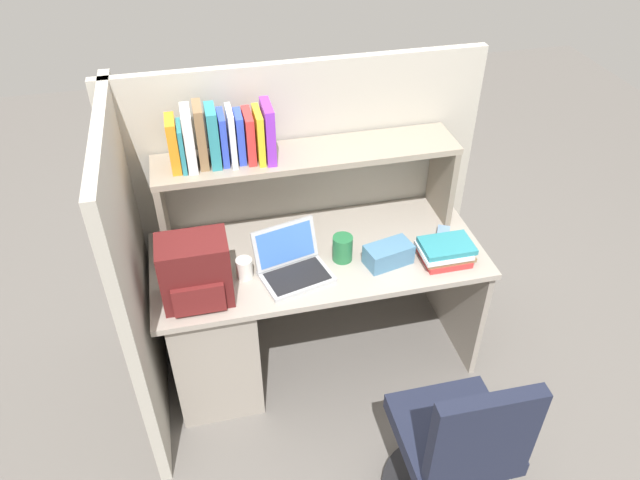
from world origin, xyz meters
TOP-DOWN VIEW (x-y plane):
  - ground_plane at (0.00, 0.00)m, footprint 8.00×8.00m
  - desk at (-0.39, 0.00)m, footprint 1.60×0.70m
  - cubicle_partition_rear at (0.00, 0.38)m, footprint 1.84×0.05m
  - cubicle_partition_left at (-0.85, -0.05)m, footprint 0.05×1.06m
  - overhead_hutch at (0.00, 0.20)m, footprint 1.44×0.28m
  - reference_books_on_shelf at (-0.39, 0.20)m, footprint 0.46×0.19m
  - laptop at (-0.15, -0.11)m, footprint 0.36×0.33m
  - backpack at (-0.58, -0.19)m, footprint 0.30×0.23m
  - computer_mouse at (0.64, -0.01)m, footprint 0.10×0.12m
  - paper_cup at (-0.37, -0.09)m, footprint 0.08×0.08m
  - tissue_box at (0.31, -0.14)m, footprint 0.24×0.17m
  - snack_canister at (0.11, -0.07)m, footprint 0.10×0.10m
  - desk_book_stack at (0.58, -0.18)m, footprint 0.25×0.20m
  - office_chair at (0.35, -0.98)m, footprint 0.52×0.52m

SIDE VIEW (x-z plane):
  - ground_plane at x=0.00m, z-range 0.00..0.00m
  - office_chair at x=0.35m, z-range -0.07..0.86m
  - desk at x=-0.39m, z-range 0.04..0.77m
  - computer_mouse at x=0.64m, z-range 0.73..0.76m
  - cubicle_partition_rear at x=0.00m, z-range 0.00..1.55m
  - cubicle_partition_left at x=-0.85m, z-range 0.00..1.55m
  - desk_book_stack at x=0.58m, z-range 0.73..0.83m
  - paper_cup at x=-0.37m, z-range 0.73..0.83m
  - tissue_box at x=0.31m, z-range 0.73..0.83m
  - laptop at x=-0.15m, z-range 0.67..0.89m
  - snack_canister at x=0.11m, z-range 0.73..0.86m
  - backpack at x=-0.58m, z-range 0.73..1.04m
  - overhead_hutch at x=0.00m, z-range 0.86..1.31m
  - reference_books_on_shelf at x=-0.39m, z-range 1.16..1.45m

